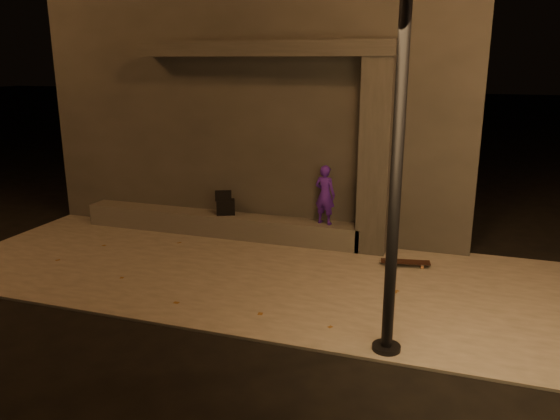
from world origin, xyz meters
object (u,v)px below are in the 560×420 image
(skateboard, at_px, (405,262))
(backpack, at_px, (226,206))
(column, at_px, (375,158))
(street_lamp_0, at_px, (406,6))
(skateboarder, at_px, (325,195))

(skateboard, bearing_deg, backpack, 160.08)
(column, relative_size, street_lamp_0, 0.50)
(skateboarder, distance_m, skateboard, 2.01)
(column, xyz_separation_m, street_lamp_0, (0.80, -3.68, 2.28))
(skateboarder, relative_size, skateboard, 1.32)
(skateboarder, height_order, street_lamp_0, street_lamp_0)
(column, relative_size, skateboard, 4.09)
(backpack, xyz_separation_m, skateboard, (3.75, -0.65, -0.55))
(skateboard, xyz_separation_m, street_lamp_0, (0.08, -3.03, 4.00))
(backpack, bearing_deg, street_lamp_0, -68.76)
(skateboarder, relative_size, street_lamp_0, 0.16)
(skateboard, bearing_deg, street_lamp_0, -98.53)
(backpack, relative_size, street_lamp_0, 0.07)
(column, xyz_separation_m, backpack, (-3.04, -0.00, -1.17))
(street_lamp_0, bearing_deg, backpack, 136.21)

